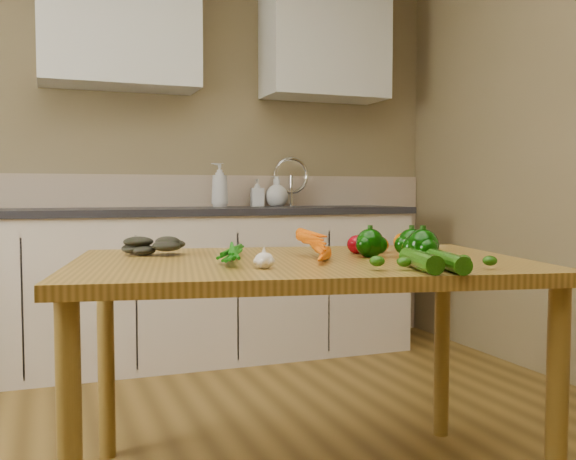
# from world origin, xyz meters

# --- Properties ---
(room) EXTENTS (4.04, 5.04, 2.64)m
(room) POSITION_xyz_m (0.00, 0.17, 1.25)
(room) COLOR olive
(room) RESTS_ON ground
(counter_run) EXTENTS (2.84, 0.64, 1.14)m
(counter_run) POSITION_xyz_m (0.21, 2.19, 0.46)
(counter_run) COLOR beige
(counter_run) RESTS_ON ground
(upper_cabinets) EXTENTS (2.15, 0.35, 0.70)m
(upper_cabinets) POSITION_xyz_m (0.51, 2.32, 1.95)
(upper_cabinets) COLOR silver
(upper_cabinets) RESTS_ON room
(table) EXTENTS (1.60, 1.19, 0.78)m
(table) POSITION_xyz_m (0.25, 0.37, 0.69)
(table) COLOR #A67930
(table) RESTS_ON ground
(soap_bottle_a) EXTENTS (0.11, 0.11, 0.27)m
(soap_bottle_a) POSITION_xyz_m (0.49, 2.31, 1.04)
(soap_bottle_a) COLOR silver
(soap_bottle_a) RESTS_ON counter_run
(soap_bottle_b) EXTENTS (0.09, 0.09, 0.17)m
(soap_bottle_b) POSITION_xyz_m (0.75, 2.37, 0.99)
(soap_bottle_b) COLOR silver
(soap_bottle_b) RESTS_ON counter_run
(soap_bottle_c) EXTENTS (0.18, 0.18, 0.19)m
(soap_bottle_c) POSITION_xyz_m (0.88, 2.36, 1.00)
(soap_bottle_c) COLOR silver
(soap_bottle_c) RESTS_ON counter_run
(carrot_bunch) EXTENTS (0.30, 0.25, 0.07)m
(carrot_bunch) POSITION_xyz_m (0.21, 0.37, 0.81)
(carrot_bunch) COLOR #E95D05
(carrot_bunch) RESTS_ON table
(leafy_greens) EXTENTS (0.21, 0.19, 0.10)m
(leafy_greens) POSITION_xyz_m (-0.18, 0.67, 0.83)
(leafy_greens) COLOR black
(leafy_greens) RESTS_ON table
(garlic_bulb) EXTENTS (0.06, 0.06, 0.05)m
(garlic_bulb) POSITION_xyz_m (0.06, 0.18, 0.80)
(garlic_bulb) COLOR white
(garlic_bulb) RESTS_ON table
(pepper_a) EXTENTS (0.09, 0.09, 0.09)m
(pepper_a) POSITION_xyz_m (0.49, 0.35, 0.82)
(pepper_a) COLOR #063302
(pepper_a) RESTS_ON table
(pepper_b) EXTENTS (0.09, 0.09, 0.09)m
(pepper_b) POSITION_xyz_m (0.61, 0.29, 0.82)
(pepper_b) COLOR #063302
(pepper_b) RESTS_ON table
(pepper_c) EXTENTS (0.10, 0.10, 0.10)m
(pepper_c) POSITION_xyz_m (0.57, 0.15, 0.83)
(pepper_c) COLOR #063302
(pepper_c) RESTS_ON table
(tomato_a) EXTENTS (0.07, 0.07, 0.07)m
(tomato_a) POSITION_xyz_m (0.50, 0.47, 0.81)
(tomato_a) COLOR #8D020D
(tomato_a) RESTS_ON table
(tomato_b) EXTENTS (0.06, 0.06, 0.06)m
(tomato_b) POSITION_xyz_m (0.60, 0.47, 0.81)
(tomato_b) COLOR #CE5505
(tomato_b) RESTS_ON table
(tomato_c) EXTENTS (0.08, 0.08, 0.07)m
(tomato_c) POSITION_xyz_m (0.70, 0.48, 0.81)
(tomato_c) COLOR #CE5505
(tomato_c) RESTS_ON table
(zucchini_a) EXTENTS (0.11, 0.25, 0.05)m
(zucchini_a) POSITION_xyz_m (0.52, -0.04, 0.80)
(zucchini_a) COLOR #154507
(zucchini_a) RESTS_ON table
(zucchini_b) EXTENTS (0.11, 0.25, 0.05)m
(zucchini_b) POSITION_xyz_m (0.46, -0.01, 0.80)
(zucchini_b) COLOR #154507
(zucchini_b) RESTS_ON table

